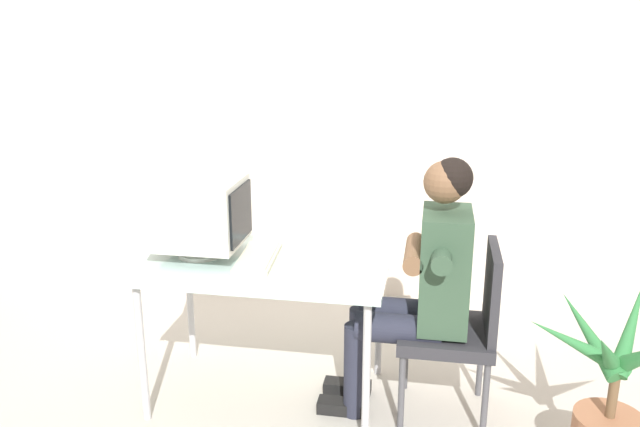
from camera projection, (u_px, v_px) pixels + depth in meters
name	position (u px, v px, depth m)	size (l,w,h in m)	color
ground_plane	(269.00, 394.00, 3.33)	(12.00, 12.00, 0.00)	#B2ADA3
wall_back	(364.00, 74.00, 4.17)	(8.00, 0.10, 3.00)	beige
desk	(266.00, 272.00, 3.14)	(1.17, 0.73, 0.73)	#B7B7BC
crt_monitor	(198.00, 212.00, 3.13)	(0.43, 0.37, 0.39)	silver
keyboard	(258.00, 258.00, 3.12)	(0.20, 0.43, 0.03)	beige
office_chair	(460.00, 323.00, 3.03)	(0.43, 0.43, 0.86)	#4C4C51
person_seated	(421.00, 281.00, 3.01)	(0.68, 0.55, 1.26)	#334C38
potted_plant	(611.00, 405.00, 2.64)	(0.73, 0.60, 0.84)	#9E6647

